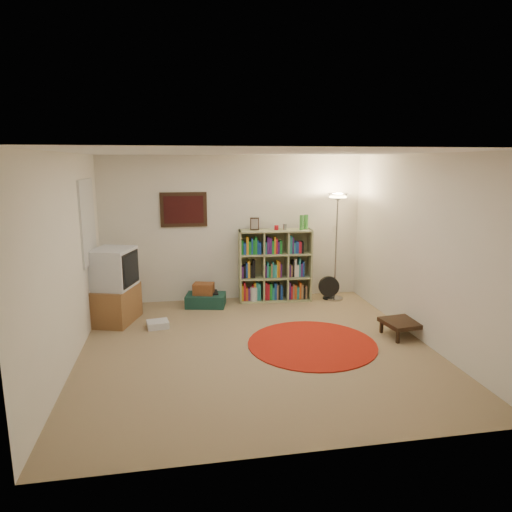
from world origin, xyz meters
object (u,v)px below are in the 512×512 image
(side_table, at_px, (402,323))
(floor_lamp, at_px, (337,212))
(floor_fan, at_px, (329,288))
(suitcase, at_px, (206,300))
(bookshelf, at_px, (274,267))
(tv_stand, at_px, (115,287))

(side_table, bearing_deg, floor_lamp, 100.26)
(floor_fan, height_order, suitcase, floor_fan)
(bookshelf, relative_size, suitcase, 2.08)
(floor_lamp, relative_size, side_table, 3.37)
(tv_stand, height_order, side_table, tv_stand)
(tv_stand, distance_m, suitcase, 1.55)
(bookshelf, height_order, floor_fan, bookshelf)
(tv_stand, relative_size, side_table, 2.04)
(floor_lamp, xyz_separation_m, suitcase, (-2.27, -0.00, -1.45))
(floor_lamp, distance_m, floor_fan, 1.35)
(floor_lamp, bearing_deg, bookshelf, 172.59)
(floor_lamp, relative_size, suitcase, 2.60)
(bookshelf, relative_size, floor_lamp, 0.80)
(floor_lamp, bearing_deg, floor_fan, 172.15)
(floor_fan, xyz_separation_m, suitcase, (-2.17, -0.02, -0.10))
(floor_fan, distance_m, side_table, 1.90)
(floor_lamp, height_order, suitcase, floor_lamp)
(bookshelf, bearing_deg, suitcase, -169.57)
(bookshelf, bearing_deg, side_table, -50.86)
(floor_fan, bearing_deg, tv_stand, -163.70)
(bookshelf, xyz_separation_m, side_table, (1.40, -1.97, -0.42))
(floor_fan, bearing_deg, suitcase, -171.89)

